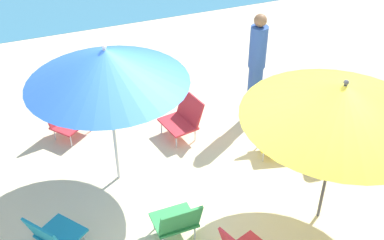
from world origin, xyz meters
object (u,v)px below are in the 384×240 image
(beach_chair_c, at_px, (53,234))
(umbrella_blue, at_px, (106,66))
(beach_chair_d, at_px, (177,221))
(beach_chair_f, at_px, (184,116))
(person_b, at_px, (334,126))
(umbrella_yellow, at_px, (342,102))
(beach_chair_a, at_px, (65,115))
(beach_chair_e, at_px, (273,133))
(person_a, at_px, (256,68))

(beach_chair_c, bearing_deg, umbrella_blue, 7.76)
(beach_chair_d, height_order, beach_chair_f, beach_chair_d)
(beach_chair_c, bearing_deg, beach_chair_d, -52.48)
(beach_chair_c, height_order, person_b, person_b)
(umbrella_yellow, distance_m, beach_chair_a, 4.14)
(umbrella_blue, bearing_deg, beach_chair_e, -5.53)
(umbrella_yellow, xyz_separation_m, beach_chair_a, (-2.62, 2.90, -1.36))
(beach_chair_f, bearing_deg, person_a, 170.48)
(umbrella_blue, distance_m, beach_chair_e, 2.69)
(umbrella_yellow, relative_size, beach_chair_f, 3.35)
(umbrella_blue, bearing_deg, beach_chair_c, -135.35)
(umbrella_blue, height_order, beach_chair_e, umbrella_blue)
(umbrella_blue, relative_size, person_a, 1.14)
(beach_chair_e, relative_size, person_b, 0.68)
(beach_chair_d, relative_size, beach_chair_e, 1.06)
(beach_chair_e, bearing_deg, beach_chair_f, -112.86)
(umbrella_yellow, height_order, beach_chair_a, umbrella_yellow)
(beach_chair_e, bearing_deg, umbrella_yellow, 9.18)
(beach_chair_c, xyz_separation_m, beach_chair_d, (1.35, -0.38, 0.06))
(umbrella_yellow, distance_m, beach_chair_d, 2.25)
(beach_chair_f, xyz_separation_m, person_b, (1.85, -1.16, 0.10))
(umbrella_blue, xyz_separation_m, beach_chair_f, (1.18, 0.59, -1.40))
(umbrella_blue, distance_m, beach_chair_f, 1.92)
(umbrella_yellow, bearing_deg, beach_chair_d, 171.69)
(beach_chair_a, height_order, beach_chair_c, beach_chair_a)
(umbrella_blue, distance_m, person_a, 2.59)
(umbrella_blue, distance_m, beach_chair_a, 1.96)
(umbrella_yellow, relative_size, beach_chair_e, 3.55)
(umbrella_blue, height_order, person_b, umbrella_blue)
(beach_chair_e, bearing_deg, beach_chair_d, -45.09)
(person_b, bearing_deg, beach_chair_f, 63.44)
(person_a, bearing_deg, beach_chair_e, -80.10)
(beach_chair_a, bearing_deg, beach_chair_f, 28.93)
(beach_chair_e, xyz_separation_m, person_b, (0.78, -0.35, 0.15))
(umbrella_blue, relative_size, umbrella_yellow, 0.93)
(beach_chair_c, height_order, beach_chair_e, beach_chair_e)
(umbrella_blue, height_order, person_a, umbrella_blue)
(beach_chair_a, distance_m, beach_chair_d, 2.77)
(beach_chair_d, bearing_deg, umbrella_blue, 14.11)
(beach_chair_a, bearing_deg, beach_chair_d, -20.90)
(umbrella_yellow, relative_size, beach_chair_c, 3.14)
(beach_chair_d, relative_size, person_a, 0.37)
(umbrella_yellow, height_order, person_a, umbrella_yellow)
(umbrella_blue, distance_m, beach_chair_d, 1.97)
(person_b, bearing_deg, beach_chair_c, 101.26)
(beach_chair_d, bearing_deg, beach_chair_c, 73.64)
(beach_chair_c, distance_m, person_b, 4.05)
(umbrella_blue, xyz_separation_m, person_a, (2.38, 0.63, -0.82))
(beach_chair_a, distance_m, beach_chair_f, 1.80)
(umbrella_yellow, bearing_deg, beach_chair_c, 168.50)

